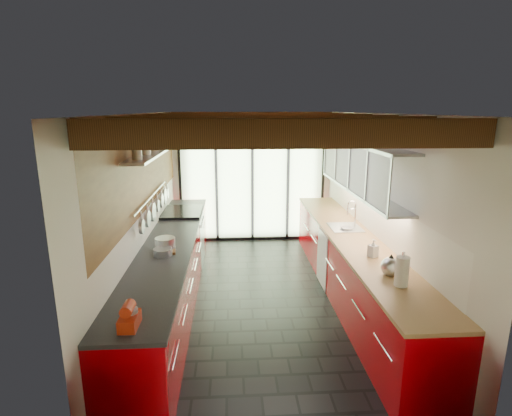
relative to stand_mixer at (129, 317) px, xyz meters
name	(u,v)px	position (x,y,z in m)	size (l,w,h in m)	color
ground	(262,299)	(1.27, 2.24, -1.01)	(5.50, 5.50, 0.00)	black
room_shell	(263,186)	(1.27, 2.24, 0.64)	(5.50, 5.50, 5.50)	silver
ceiling_beams	(261,123)	(1.27, 2.62, 1.45)	(3.14, 5.06, 4.90)	#593316
glass_door	(252,160)	(1.27, 4.94, 0.65)	(2.95, 0.10, 2.90)	#C6EAAD
left_counter	(172,271)	(0.00, 2.24, -0.55)	(0.68, 5.00, 0.92)	#B30109
range_stove	(183,238)	(0.00, 3.69, -0.54)	(0.66, 0.90, 0.97)	silver
right_counter	(351,267)	(2.54, 2.24, -0.55)	(0.68, 5.00, 0.92)	#B30109
sink_assembly	(346,225)	(2.56, 2.64, -0.05)	(0.45, 0.52, 0.43)	silver
upper_cabinets_right	(361,167)	(2.70, 2.54, 0.84)	(0.34, 3.00, 3.00)	silver
left_wall_fixtures	(155,174)	(-0.20, 2.54, 0.78)	(0.28, 2.60, 0.96)	silver
stand_mixer	(129,317)	(0.00, 0.00, 0.00)	(0.15, 0.25, 0.23)	#AF260E
pot_large	(165,244)	(0.00, 1.84, -0.01)	(0.25, 0.25, 0.16)	silver
pot_small	(163,252)	(0.00, 1.65, -0.04)	(0.23, 0.23, 0.09)	silver
cutting_board	(165,249)	(0.00, 1.81, -0.07)	(0.25, 0.36, 0.03)	brown
kettle	(391,265)	(2.54, 0.90, 0.02)	(0.22, 0.26, 0.25)	silver
paper_towel	(402,272)	(2.54, 0.62, 0.07)	(0.17, 0.17, 0.37)	white
soap_bottle	(373,248)	(2.54, 1.44, 0.02)	(0.10, 0.10, 0.22)	silver
bowl	(347,228)	(2.54, 2.54, -0.07)	(0.18, 0.18, 0.05)	silver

